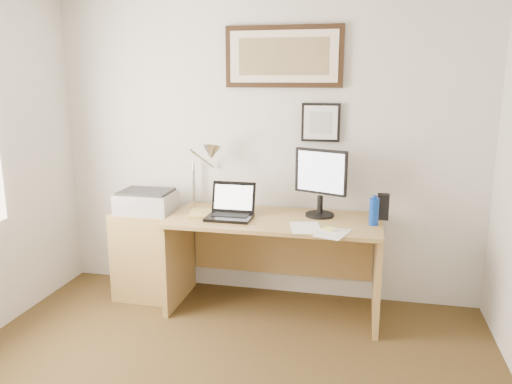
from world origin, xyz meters
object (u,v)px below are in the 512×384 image
(laptop, at_px, (231,210))
(lcd_monitor, at_px, (321,179))
(water_bottle, at_px, (374,212))
(printer, at_px, (147,201))
(book, at_px, (190,213))
(side_cabinet, at_px, (148,254))
(desk, at_px, (276,244))

(laptop, distance_m, lcd_monitor, 0.72)
(laptop, xyz_separation_m, lcd_monitor, (0.66, 0.17, 0.23))
(lcd_monitor, bearing_deg, water_bottle, -19.63)
(water_bottle, bearing_deg, printer, 178.42)
(water_bottle, relative_size, lcd_monitor, 0.38)
(water_bottle, height_order, book, water_bottle)
(side_cabinet, bearing_deg, laptop, -7.41)
(water_bottle, bearing_deg, book, -179.02)
(side_cabinet, distance_m, lcd_monitor, 1.56)
(laptop, distance_m, printer, 0.73)
(book, relative_size, desk, 0.15)
(side_cabinet, relative_size, printer, 1.66)
(side_cabinet, bearing_deg, printer, -46.00)
(side_cabinet, xyz_separation_m, water_bottle, (1.80, -0.07, 0.48))
(laptop, bearing_deg, water_bottle, 1.66)
(book, bearing_deg, side_cabinet, 167.60)
(laptop, bearing_deg, side_cabinet, 172.59)
(book, distance_m, desk, 0.72)
(side_cabinet, bearing_deg, water_bottle, -2.08)
(book, xyz_separation_m, laptop, (0.33, -0.01, 0.05))
(lcd_monitor, xyz_separation_m, printer, (-1.38, -0.09, -0.22))
(desk, bearing_deg, printer, -177.20)
(lcd_monitor, distance_m, printer, 1.40)
(laptop, relative_size, lcd_monitor, 0.65)
(printer, bearing_deg, lcd_monitor, 3.89)
(book, xyz_separation_m, printer, (-0.39, 0.07, 0.06))
(water_bottle, xyz_separation_m, lcd_monitor, (-0.40, 0.14, 0.19))
(side_cabinet, xyz_separation_m, laptop, (0.74, -0.10, 0.44))
(side_cabinet, distance_m, printer, 0.45)
(side_cabinet, height_order, desk, desk)
(water_bottle, distance_m, printer, 1.79)
(desk, relative_size, laptop, 4.70)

